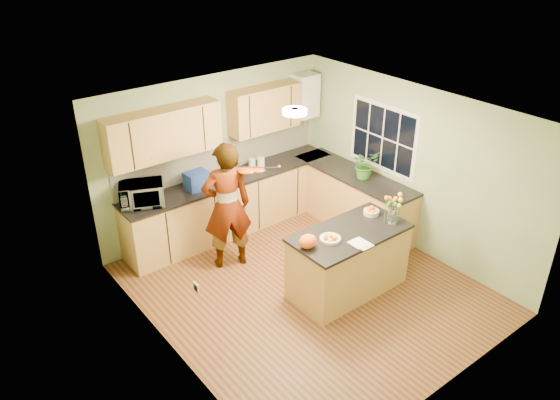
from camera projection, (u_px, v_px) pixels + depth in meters
floor at (306, 288)px, 7.51m from camera, size 4.50×4.50×0.00m
ceiling at (311, 115)px, 6.34m from camera, size 4.00×4.50×0.02m
wall_back at (214, 154)px, 8.49m from camera, size 4.00×0.02×2.50m
wall_front at (458, 296)px, 5.36m from camera, size 4.00×0.02×2.50m
wall_left at (167, 264)px, 5.84m from camera, size 0.02×4.50×2.50m
wall_right at (412, 168)px, 8.01m from camera, size 0.02×4.50×2.50m
back_counter at (233, 203)px, 8.70m from camera, size 3.64×0.62×0.94m
right_counter at (353, 200)px, 8.80m from camera, size 0.62×2.24×0.94m
splashback at (221, 156)px, 8.56m from camera, size 3.60×0.02×0.52m
upper_cabinets at (208, 123)px, 7.99m from camera, size 3.20×0.34×0.70m
boiler at (305, 96)px, 9.00m from camera, size 0.40×0.30×0.86m
window_right at (383, 138)px, 8.28m from camera, size 0.01×1.30×1.05m
light_switch at (196, 287)px, 5.40m from camera, size 0.02×0.09×0.09m
ceiling_lamp at (295, 111)px, 6.56m from camera, size 0.30×0.30×0.07m
peninsula_island at (348, 261)px, 7.29m from camera, size 1.60×0.82×0.92m
fruit_dish at (330, 238)px, 6.87m from camera, size 0.27×0.27×0.09m
orange_bowl at (371, 211)px, 7.45m from camera, size 0.21×0.21×0.12m
flower_vase at (394, 202)px, 7.13m from camera, size 0.26×0.26×0.48m
orange_bag at (308, 241)px, 6.70m from camera, size 0.25×0.22×0.18m
papers at (361, 243)px, 6.81m from camera, size 0.20×0.27×0.01m
violinist at (227, 206)px, 7.60m from camera, size 0.81×0.66×1.90m
violin at (247, 171)px, 7.29m from camera, size 0.64×0.55×0.16m
microwave at (142, 194)px, 7.60m from camera, size 0.71×0.61×0.33m
blue_box at (197, 180)px, 8.06m from camera, size 0.35×0.26×0.27m
kettle at (236, 169)px, 8.45m from camera, size 0.16×0.16×0.29m
jar_cream at (252, 164)px, 8.70m from camera, size 0.14×0.14×0.17m
jar_white at (261, 163)px, 8.74m from camera, size 0.12×0.12×0.17m
potted_plant at (365, 164)px, 8.34m from camera, size 0.46×0.42×0.45m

